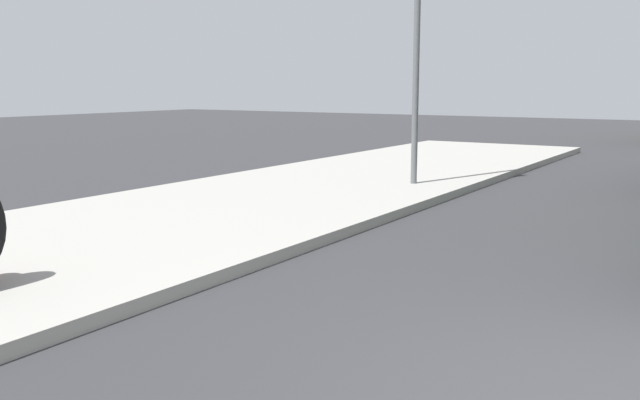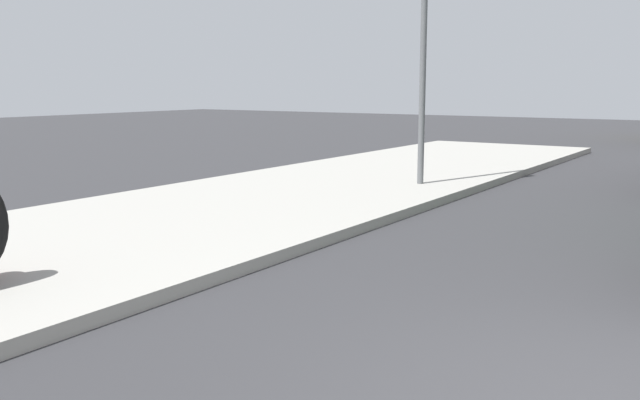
{
  "view_description": "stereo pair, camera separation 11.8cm",
  "coord_description": "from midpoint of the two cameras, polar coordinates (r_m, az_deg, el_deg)",
  "views": [
    {
      "loc": [
        -4.28,
        -0.6,
        2.04
      ],
      "look_at": [
        1.28,
        2.89,
        0.96
      ],
      "focal_mm": 39.35,
      "sensor_mm": 36.0,
      "label": 1
    },
    {
      "loc": [
        -4.22,
        -0.7,
        2.04
      ],
      "look_at": [
        1.28,
        2.89,
        0.96
      ],
      "focal_mm": 39.35,
      "sensor_mm": 36.0,
      "label": 2
    }
  ],
  "objects": [
    {
      "name": "street_light_pole",
      "position": [
        13.62,
        8.72,
        14.44
      ],
      "size": [
        0.12,
        0.12,
        6.24
      ],
      "primitive_type": "cylinder",
      "color": "#595B5E",
      "rests_on": "sidewalk_curb"
    }
  ]
}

